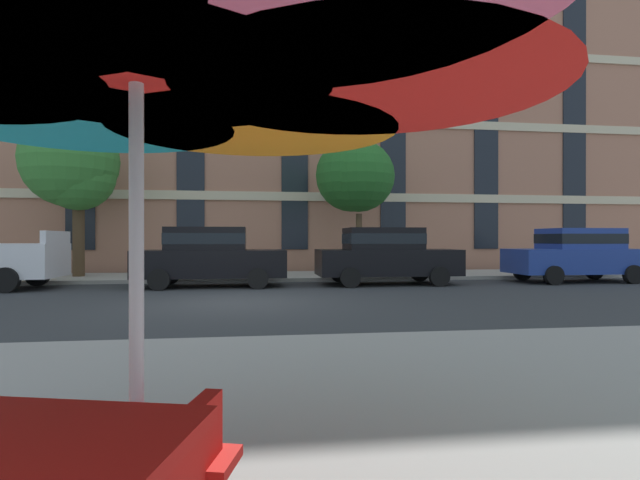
# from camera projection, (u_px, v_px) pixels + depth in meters

# --- Properties ---
(ground_plane) EXTENTS (120.00, 120.00, 0.00)m
(ground_plane) POSITION_uv_depth(u_px,v_px,m) (235.00, 302.00, 10.92)
(ground_plane) COLOR #2D3033
(sidewalk_far) EXTENTS (56.00, 3.60, 0.12)m
(sidewalk_far) POSITION_uv_depth(u_px,v_px,m) (242.00, 276.00, 17.66)
(sidewalk_far) COLOR #9E998E
(sidewalk_far) RESTS_ON ground
(apartment_building) EXTENTS (42.14, 12.08, 16.00)m
(apartment_building) POSITION_uv_depth(u_px,v_px,m) (246.00, 116.00, 25.76)
(apartment_building) COLOR #A87056
(apartment_building) RESTS_ON ground
(sedan_black) EXTENTS (4.40, 1.98, 1.78)m
(sedan_black) POSITION_uv_depth(u_px,v_px,m) (210.00, 255.00, 14.47)
(sedan_black) COLOR black
(sedan_black) RESTS_ON ground
(sedan_black_midblock) EXTENTS (4.40, 1.98, 1.78)m
(sedan_black_midblock) POSITION_uv_depth(u_px,v_px,m) (386.00, 254.00, 15.20)
(sedan_black_midblock) COLOR black
(sedan_black_midblock) RESTS_ON ground
(sedan_blue) EXTENTS (4.40, 1.98, 1.78)m
(sedan_blue) POSITION_uv_depth(u_px,v_px,m) (577.00, 253.00, 16.09)
(sedan_blue) COLOR navy
(sedan_blue) RESTS_ON ground
(street_tree_left) EXTENTS (3.26, 3.26, 5.80)m
(street_tree_left) POSITION_uv_depth(u_px,v_px,m) (73.00, 165.00, 16.82)
(street_tree_left) COLOR #4C3823
(street_tree_left) RESTS_ON ground
(street_tree_middle) EXTENTS (2.92, 2.88, 5.18)m
(street_tree_middle) POSITION_uv_depth(u_px,v_px,m) (356.00, 176.00, 18.17)
(street_tree_middle) COLOR brown
(street_tree_middle) RESTS_ON ground
(patio_umbrella) EXTENTS (3.65, 3.39, 2.55)m
(patio_umbrella) POSITION_uv_depth(u_px,v_px,m) (136.00, 34.00, 1.99)
(patio_umbrella) COLOR silver
(patio_umbrella) RESTS_ON ground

